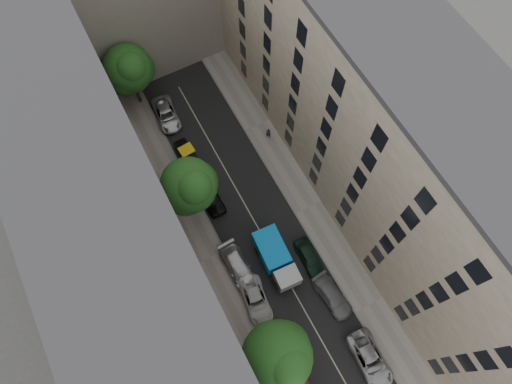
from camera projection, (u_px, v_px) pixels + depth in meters
ground at (260, 232)px, 45.20m from camera, size 120.00×120.00×0.00m
road_surface at (260, 232)px, 45.19m from camera, size 8.00×44.00×0.02m
sidewalk_left at (210, 257)px, 44.09m from camera, size 3.00×44.00×0.15m
sidewalk_right at (308, 208)px, 46.16m from camera, size 3.00×44.00×0.15m
building_left at (132, 255)px, 33.97m from camera, size 8.00×44.00×20.00m
building_right at (377, 135)px, 38.10m from camera, size 8.00×44.00×20.00m
tarp_truck at (276, 258)px, 42.61m from camera, size 2.63×5.98×2.70m
car_left_1 at (297, 379)px, 39.15m from camera, size 1.66×4.26×1.38m
car_left_2 at (256, 300)px, 41.88m from camera, size 2.75×4.88×1.29m
car_left_3 at (238, 266)px, 43.07m from camera, size 2.22×5.13×1.47m
car_left_4 at (211, 197)px, 45.90m from camera, size 1.78×4.38×1.49m
car_left_5 at (188, 154)px, 47.98m from camera, size 1.66×3.95×1.27m
car_left_6 at (166, 114)px, 49.91m from camera, size 2.67×5.08×1.36m
car_right_0 at (370, 359)px, 39.76m from camera, size 2.66×5.33×1.45m
car_right_1 at (332, 296)px, 42.00m from camera, size 2.34×4.81×1.35m
car_right_2 at (309, 257)px, 43.46m from camera, size 1.84×4.16×1.39m
tree_near at (279, 357)px, 35.04m from camera, size 5.79×5.59×8.68m
tree_mid at (191, 187)px, 40.53m from camera, size 5.43×5.18×8.86m
tree_far at (129, 70)px, 46.31m from camera, size 5.34×5.07×8.18m
lamp_post at (260, 350)px, 37.15m from camera, size 0.36×0.36×5.89m
pedestrian at (268, 133)px, 48.69m from camera, size 0.66×0.56×1.53m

